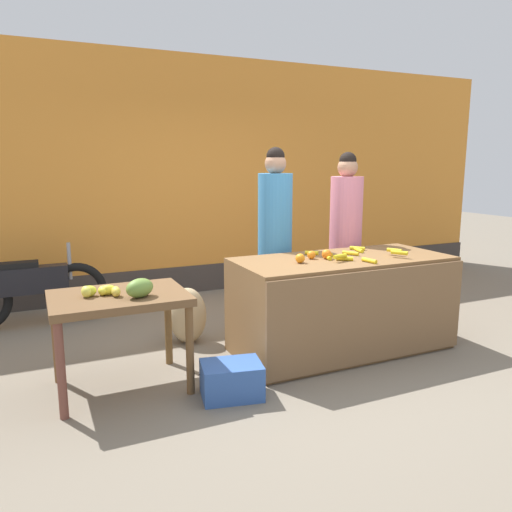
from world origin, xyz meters
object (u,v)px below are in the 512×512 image
vendor_woman_blue_shirt (275,241)px  vendor_woman_pink_shirt (345,238)px  produce_sack (188,315)px  produce_crate (232,380)px  parked_motorcycle (28,290)px

vendor_woman_blue_shirt → vendor_woman_pink_shirt: vendor_woman_blue_shirt is taller
vendor_woman_blue_shirt → produce_sack: vendor_woman_blue_shirt is taller
vendor_woman_blue_shirt → produce_crate: vendor_woman_blue_shirt is taller
parked_motorcycle → produce_sack: parked_motorcycle is taller
parked_motorcycle → produce_crate: bearing=-60.5°
parked_motorcycle → produce_crate: 2.75m
produce_crate → vendor_woman_pink_shirt: bearing=33.0°
vendor_woman_pink_shirt → parked_motorcycle: vendor_woman_pink_shirt is taller
vendor_woman_pink_shirt → produce_crate: vendor_woman_pink_shirt is taller
parked_motorcycle → produce_crate: parked_motorcycle is taller
vendor_woman_blue_shirt → produce_sack: 1.13m
vendor_woman_pink_shirt → produce_crate: (-1.77, -1.15, -0.79)m
parked_motorcycle → vendor_woman_blue_shirt: bearing=-27.8°
vendor_woman_blue_shirt → produce_sack: bearing=176.3°
parked_motorcycle → produce_crate: size_ratio=3.64×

